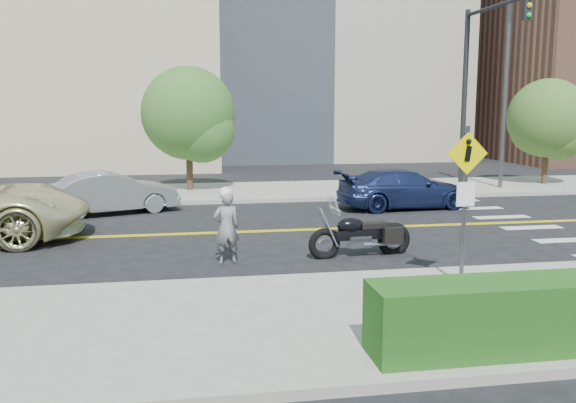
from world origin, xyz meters
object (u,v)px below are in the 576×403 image
(motorcycle, at_px, (361,225))
(parked_car_blue, at_px, (404,189))
(pedestrian_sign, at_px, (465,191))
(parked_car_silver, at_px, (112,193))
(motorcyclist, at_px, (226,225))

(motorcycle, height_order, parked_car_blue, motorcycle)
(pedestrian_sign, xyz_separation_m, parked_car_silver, (-7.47, 10.00, -1.27))
(pedestrian_sign, bearing_deg, motorcycle, 108.83)
(motorcyclist, distance_m, parked_car_silver, 7.76)
(motorcyclist, relative_size, motorcycle, 0.71)
(motorcyclist, distance_m, motorcycle, 3.16)
(motorcyclist, relative_size, parked_car_silver, 0.42)
(pedestrian_sign, xyz_separation_m, motorcyclist, (-4.22, 2.96, -1.09))
(motorcycle, bearing_deg, motorcyclist, 176.39)
(parked_car_silver, height_order, parked_car_blue, parked_car_silver)
(motorcyclist, bearing_deg, parked_car_silver, -75.30)
(parked_car_silver, distance_m, parked_car_blue, 9.83)
(parked_car_silver, bearing_deg, motorcyclist, -175.38)
(parked_car_silver, bearing_deg, pedestrian_sign, -163.41)
(motorcyclist, bearing_deg, pedestrian_sign, 134.88)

